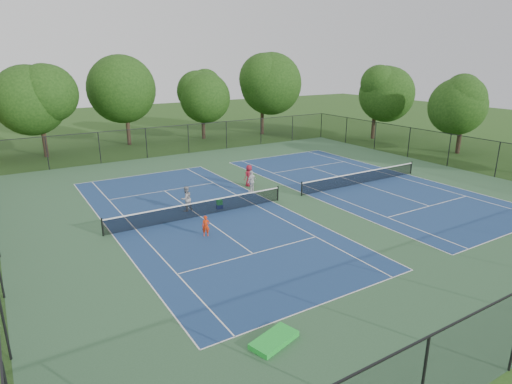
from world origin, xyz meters
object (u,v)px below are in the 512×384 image
ball_crate (220,207)px  tree_side_f (464,103)px  ball_hopper (219,202)px  bystander_c (249,176)px  tree_back_a (38,96)px  tree_back_d (262,81)px  tree_back_c (202,94)px  child_player (206,226)px  instructor (186,199)px  bystander_a (252,181)px  tree_side_e (376,91)px  tree_back_b (124,86)px

ball_crate → tree_side_f: bearing=4.6°
ball_hopper → ball_crate: bearing=0.0°
bystander_c → ball_crate: 5.65m
tree_back_a → ball_hopper: bearing=-71.7°
bystander_c → tree_side_f: bearing=166.7°
tree_back_d → tree_back_c: bearing=172.9°
child_player → ball_crate: child_player is taller
ball_crate → tree_back_c: bearing=67.1°
child_player → bystander_c: bearing=69.9°
instructor → bystander_a: (5.79, 1.32, -0.01)m
tree_back_c → tree_side_f: (19.00, -22.00, -0.23)m
child_player → ball_hopper: (2.74, 3.69, -0.13)m
tree_back_d → tree_side_e: (10.00, -10.00, -1.02)m
tree_back_a → tree_side_e: size_ratio=1.03×
instructor → ball_crate: size_ratio=4.15×
tree_side_e → bystander_c: 26.32m
tree_side_f → instructor: (-31.31, -1.58, -4.42)m
tree_side_f → tree_back_b: bearing=140.6°
tree_back_c → tree_side_e: (18.00, -11.00, 0.33)m
tree_back_c → child_player: tree_back_c is taller
tree_side_e → bystander_a: tree_side_e is taller
bystander_c → ball_crate: bystander_c is taller
tree_back_c → child_player: (-13.02, -28.02, -4.89)m
ball_crate → ball_hopper: 0.32m
instructor → ball_crate: 2.27m
tree_back_b → child_player: size_ratio=8.44×
tree_back_c → tree_side_f: size_ratio=1.03×
tree_back_a → ball_hopper: size_ratio=25.16×
instructor → tree_side_f: bearing=168.5°
bystander_a → bystander_c: (0.63, 1.41, 0.02)m
tree_back_c → bystander_c: size_ratio=4.95×
tree_back_a → tree_side_f: tree_back_a is taller
child_player → ball_crate: (2.74, 3.69, -0.45)m
tree_back_d → tree_side_e: 14.18m
bystander_a → tree_back_d: bearing=-146.3°
tree_back_b → tree_back_c: tree_back_b is taller
bystander_c → ball_crate: bearing=27.8°
tree_back_b → bystander_c: bearing=-81.9°
instructor → ball_hopper: size_ratio=4.60×
tree_back_b → bystander_a: (2.48, -23.26, -5.77)m
bystander_a → ball_crate: (-3.76, -2.08, -0.68)m
tree_back_c → tree_side_e: bearing=-31.4°
tree_side_e → instructor: bearing=-157.5°
tree_back_b → bystander_a: size_ratio=6.08×
child_player → ball_crate: 4.61m
tree_back_b → tree_side_e: tree_back_b is taller
bystander_a → tree_side_f: bearing=158.6°
tree_back_d → bystander_a: tree_back_d is taller
tree_back_b → child_player: bearing=-97.9°
ball_crate → ball_hopper: bearing=0.0°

